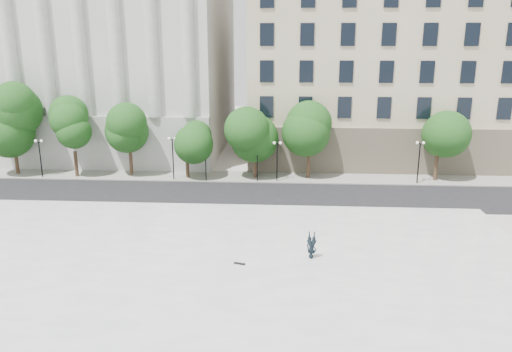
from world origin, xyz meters
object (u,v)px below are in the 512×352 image
at_px(traffic_light_east, 257,147).
at_px(person_lying, 311,255).
at_px(skateboard, 239,264).
at_px(traffic_light_west, 205,145).

distance_m(traffic_light_east, person_lying, 19.38).
xyz_separation_m(traffic_light_east, skateboard, (0.04, -19.76, -3.15)).
bearing_deg(person_lying, traffic_light_west, 121.76).
distance_m(traffic_light_west, person_lying, 21.21).
relative_size(person_lying, skateboard, 2.50).
xyz_separation_m(person_lying, skateboard, (-4.48, -1.15, -0.21)).
height_order(person_lying, skateboard, person_lying).
distance_m(traffic_light_west, skateboard, 20.70).
xyz_separation_m(traffic_light_east, person_lying, (4.52, -18.62, -2.94)).
relative_size(traffic_light_east, skateboard, 5.86).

